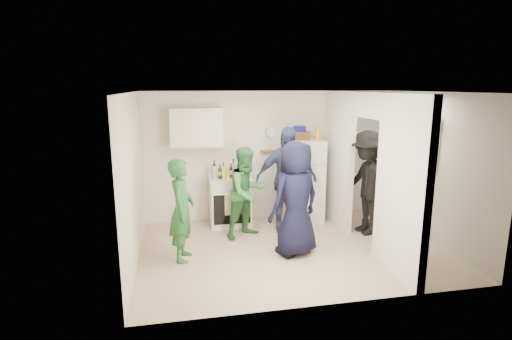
{
  "coord_description": "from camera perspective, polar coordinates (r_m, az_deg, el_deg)",
  "views": [
    {
      "loc": [
        -1.75,
        -5.83,
        2.59
      ],
      "look_at": [
        -0.51,
        0.4,
        1.25
      ],
      "focal_mm": 28.0,
      "sensor_mm": 36.0,
      "label": 1
    }
  ],
  "objects": [
    {
      "name": "bottle_g",
      "position": [
        7.58,
        -1.92,
        0.25
      ],
      "size": [
        0.06,
        0.06,
        0.26
      ],
      "primitive_type": "cylinder",
      "color": "olive",
      "rests_on": "stove"
    },
    {
      "name": "bottle_h",
      "position": [
        7.26,
        -5.97,
        -0.08
      ],
      "size": [
        0.08,
        0.08,
        0.33
      ],
      "primitive_type": "cylinder",
      "color": "#9CA2A8",
      "rests_on": "stove"
    },
    {
      "name": "blue_bowl",
      "position": [
        7.61,
        6.22,
        5.89
      ],
      "size": [
        0.24,
        0.24,
        0.11
      ],
      "primitive_type": "cylinder",
      "color": "navy",
      "rests_on": "wicker_basket"
    },
    {
      "name": "wall_back",
      "position": [
        7.84,
        1.79,
        2.08
      ],
      "size": [
        4.8,
        0.0,
        4.8
      ],
      "primitive_type": "plane",
      "rotation": [
        1.57,
        0.0,
        0.0
      ],
      "color": "silver",
      "rests_on": "floor"
    },
    {
      "name": "yellow_cup_stack_top",
      "position": [
        7.58,
        8.87,
        5.18
      ],
      "size": [
        0.09,
        0.09,
        0.25
      ],
      "primitive_type": "cylinder",
      "color": "gold",
      "rests_on": "fridge"
    },
    {
      "name": "person_nook",
      "position": [
        7.28,
        15.59,
        -1.79
      ],
      "size": [
        0.84,
        1.27,
        1.84
      ],
      "primitive_type": "imported",
      "rotation": [
        0.0,
        0.0,
        -1.44
      ],
      "color": "black",
      "rests_on": "floor"
    },
    {
      "name": "partition_pier_front",
      "position": [
        5.73,
        20.12,
        -2.35
      ],
      "size": [
        0.12,
        1.2,
        2.5
      ],
      "primitive_type": "cube",
      "color": "silver",
      "rests_on": "floor"
    },
    {
      "name": "wicker_basket",
      "position": [
        7.62,
        6.2,
        4.92
      ],
      "size": [
        0.35,
        0.25,
        0.15
      ],
      "primitive_type": "cube",
      "color": "brown",
      "rests_on": "fridge"
    },
    {
      "name": "person_green_left",
      "position": [
        6.08,
        -10.56,
        -5.66
      ],
      "size": [
        0.47,
        0.62,
        1.55
      ],
      "primitive_type": "imported",
      "rotation": [
        0.0,
        0.0,
        1.39
      ],
      "color": "#2B6D34",
      "rests_on": "floor"
    },
    {
      "name": "nook_valance",
      "position": [
        7.31,
        22.96,
        6.35
      ],
      "size": [
        0.04,
        0.82,
        0.18
      ],
      "primitive_type": "cube",
      "color": "white",
      "rests_on": "wall_right"
    },
    {
      "name": "nook_window",
      "position": [
        7.37,
        23.0,
        3.64
      ],
      "size": [
        0.03,
        0.7,
        0.8
      ],
      "primitive_type": "cube",
      "color": "black",
      "rests_on": "wall_right"
    },
    {
      "name": "floor",
      "position": [
        6.61,
        5.11,
        -11.19
      ],
      "size": [
        4.8,
        4.8,
        0.0
      ],
      "primitive_type": "plane",
      "color": "#C4AE8A",
      "rests_on": "ground"
    },
    {
      "name": "wall_right",
      "position": [
        7.28,
        23.75,
        0.29
      ],
      "size": [
        0.0,
        3.4,
        3.4
      ],
      "primitive_type": "plane",
      "rotation": [
        1.57,
        0.0,
        -1.57
      ],
      "color": "silver",
      "rests_on": "floor"
    },
    {
      "name": "bottle_c",
      "position": [
        7.56,
        -4.67,
        0.12
      ],
      "size": [
        0.06,
        0.06,
        0.25
      ],
      "primitive_type": "cylinder",
      "color": "#A4AAB2",
      "rests_on": "stove"
    },
    {
      "name": "wall_front",
      "position": [
        4.68,
        11.27,
        -4.97
      ],
      "size": [
        4.8,
        0.0,
        4.8
      ],
      "primitive_type": "plane",
      "rotation": [
        -1.57,
        0.0,
        0.0
      ],
      "color": "silver",
      "rests_on": "floor"
    },
    {
      "name": "person_navy",
      "position": [
        6.16,
        5.69,
        -4.13
      ],
      "size": [
        1.03,
        0.86,
        1.79
      ],
      "primitive_type": "imported",
      "rotation": [
        0.0,
        0.0,
        -2.75
      ],
      "color": "black",
      "rests_on": "floor"
    },
    {
      "name": "ceiling",
      "position": [
        6.09,
        5.56,
        11.01
      ],
      "size": [
        4.8,
        4.8,
        0.0
      ],
      "primitive_type": "plane",
      "rotation": [
        3.14,
        0.0,
        0.0
      ],
      "color": "white",
      "rests_on": "wall_back"
    },
    {
      "name": "nook_window_frame",
      "position": [
        7.36,
        22.9,
        3.64
      ],
      "size": [
        0.04,
        0.76,
        0.86
      ],
      "primitive_type": "cube",
      "color": "white",
      "rests_on": "wall_right"
    },
    {
      "name": "bottle_d",
      "position": [
        7.36,
        -3.59,
        -0.11
      ],
      "size": [
        0.06,
        0.06,
        0.27
      ],
      "primitive_type": "cylinder",
      "color": "#52170E",
      "rests_on": "stove"
    },
    {
      "name": "partition_pier_back",
      "position": [
        7.65,
        11.61,
        1.58
      ],
      "size": [
        0.12,
        1.2,
        2.5
      ],
      "primitive_type": "cube",
      "color": "silver",
      "rests_on": "floor"
    },
    {
      "name": "bottle_e",
      "position": [
        7.61,
        -3.23,
        0.48
      ],
      "size": [
        0.07,
        0.07,
        0.32
      ],
      "primitive_type": "cylinder",
      "color": "#B2BBC5",
      "rests_on": "stove"
    },
    {
      "name": "spice_shelf",
      "position": [
        7.78,
        1.88,
        2.74
      ],
      "size": [
        0.35,
        0.08,
        0.03
      ],
      "primitive_type": "cube",
      "color": "olive",
      "rests_on": "wall_back"
    },
    {
      "name": "upper_cabinet",
      "position": [
        7.39,
        -8.55,
        6.04
      ],
      "size": [
        0.95,
        0.34,
        0.7
      ],
      "primitive_type": "cube",
      "color": "silver",
      "rests_on": "wall_back"
    },
    {
      "name": "wall_clock",
      "position": [
        7.77,
        2.21,
        5.33
      ],
      "size": [
        0.22,
        0.02,
        0.22
      ],
      "primitive_type": "cylinder",
      "rotation": [
        1.57,
        0.0,
        0.0
      ],
      "color": "white",
      "rests_on": "wall_back"
    },
    {
      "name": "yellow_cup_stack_stove",
      "position": [
        7.19,
        -4.53,
        -0.48
      ],
      "size": [
        0.09,
        0.09,
        0.25
      ],
      "primitive_type": "cylinder",
      "color": "yellow",
      "rests_on": "stove"
    },
    {
      "name": "bottle_f",
      "position": [
        7.47,
        -2.54,
        0.21
      ],
      "size": [
        0.06,
        0.06,
        0.3
      ],
      "primitive_type": "cylinder",
      "color": "#163E29",
      "rests_on": "stove"
    },
    {
      "name": "wall_left",
      "position": [
        6.01,
        -17.17,
        -1.5
      ],
      "size": [
        0.0,
        3.4,
        3.4
      ],
      "primitive_type": "plane",
      "rotation": [
        1.57,
        0.0,
        1.57
      ],
      "color": "silver",
      "rests_on": "floor"
    },
    {
      "name": "bottle_b",
      "position": [
        7.31,
        -5.18,
        -0.28
      ],
      "size": [
        0.07,
        0.07,
        0.25
      ],
      "primitive_type": "cylinder",
      "color": "#184A1E",
      "rests_on": "stove"
    },
    {
      "name": "partition_header",
      "position": [
        6.54,
        15.76,
        8.93
      ],
      "size": [
        0.12,
        1.0,
        0.4
      ],
      "primitive_type": "cube",
      "color": "silver",
      "rests_on": "partition_pier_back"
    },
    {
      "name": "bottle_a",
      "position": [
        7.48,
        -5.95,
        0.24
      ],
      "size": [
        0.07,
        0.07,
        0.32
      ],
      "primitive_type": "cylinder",
      "color": "brown",
      "rests_on": "stove"
    },
    {
      "name": "person_green_center",
      "position": [
        6.9,
        -1.29,
        -3.21
      ],
      "size": [
        0.96,
        0.9,
        1.58
      ],
      "primitive_type": "imported",
      "rotation": [
        0.0,
        0.0,
        0.51
      ],
      "color": "#367C3C",
      "rests_on": "floor"
    },
    {
      "name": "person_denim",
      "position": [
        7.16,
        4.36,
        -1.36
      ],
      "size": [
        1.13,
        0.52,
        1.9
      ],
      "primitive_type": "imported",
      "rotation": [
        0.0,
        0.0,
        -0.05
      ],
      "color": "#354673",
      "rests_on": "floor"
    },
    {
      "name": "red_cup",
      "position": [
        7.27,
        -1.88,
        -0.83
      ],
      "size": [
        0.09,
        0.09,
        0.12
      ],
      "primitive_type": "cylinder",
      "color": "red",
      "rests_on": "stove"
    },
    {
      "name": "stove",
      "position": [
        7.56,
        -3.76,
        -4.44
      ],
      "size": [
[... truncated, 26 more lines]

